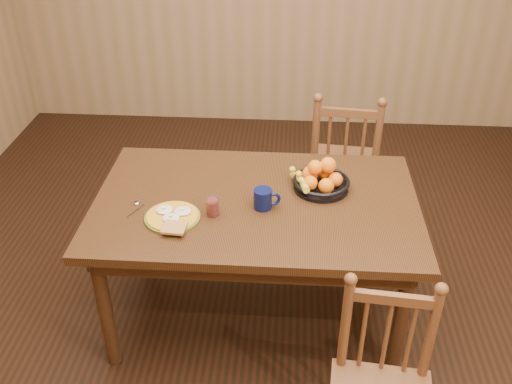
# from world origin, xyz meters

# --- Properties ---
(room) EXTENTS (4.52, 5.02, 2.72)m
(room) POSITION_xyz_m (0.00, 0.00, 1.35)
(room) COLOR black
(room) RESTS_ON ground
(dining_table) EXTENTS (1.60, 1.00, 0.75)m
(dining_table) POSITION_xyz_m (0.00, 0.00, 0.67)
(dining_table) COLOR black
(dining_table) RESTS_ON ground
(chair_far) EXTENTS (0.49, 0.47, 0.99)m
(chair_far) POSITION_xyz_m (0.51, 0.87, 0.48)
(chair_far) COLOR #542F19
(chair_far) RESTS_ON ground
(breakfast_plate) EXTENTS (0.26, 0.29, 0.04)m
(breakfast_plate) POSITION_xyz_m (-0.38, -0.18, 0.76)
(breakfast_plate) COLOR #59601E
(breakfast_plate) RESTS_ON dining_table
(fork) EXTENTS (0.05, 0.18, 0.00)m
(fork) POSITION_xyz_m (-0.42, -0.13, 0.75)
(fork) COLOR silver
(fork) RESTS_ON dining_table
(spoon) EXTENTS (0.06, 0.15, 0.01)m
(spoon) POSITION_xyz_m (-0.58, -0.09, 0.75)
(spoon) COLOR silver
(spoon) RESTS_ON dining_table
(coffee_mug) EXTENTS (0.13, 0.09, 0.10)m
(coffee_mug) POSITION_xyz_m (0.04, -0.06, 0.80)
(coffee_mug) COLOR #090F33
(coffee_mug) RESTS_ON dining_table
(juice_glass) EXTENTS (0.06, 0.06, 0.09)m
(juice_glass) POSITION_xyz_m (-0.20, -0.13, 0.79)
(juice_glass) COLOR silver
(juice_glass) RESTS_ON dining_table
(fruit_bowl) EXTENTS (0.32, 0.29, 0.17)m
(fruit_bowl) POSITION_xyz_m (0.32, 0.13, 0.80)
(fruit_bowl) COLOR black
(fruit_bowl) RESTS_ON dining_table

